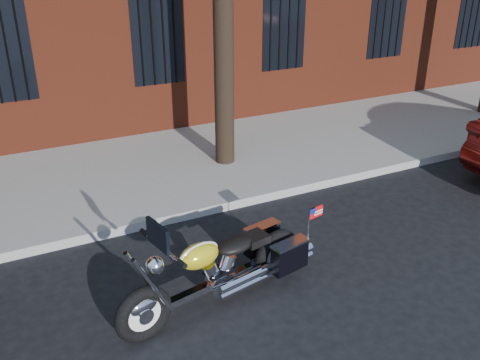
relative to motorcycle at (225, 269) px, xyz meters
name	(u,v)px	position (x,y,z in m)	size (l,w,h in m)	color
ground	(278,246)	(1.21, 0.81, -0.47)	(120.00, 120.00, 0.00)	black
curb	(236,202)	(1.21, 2.19, -0.39)	(40.00, 0.16, 0.15)	gray
sidewalk	(194,162)	(1.21, 4.07, -0.39)	(40.00, 3.60, 0.15)	gray
motorcycle	(225,269)	(0.00, 0.00, 0.00)	(2.77, 1.12, 1.39)	black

